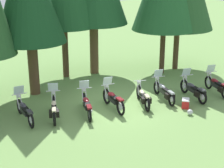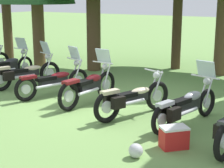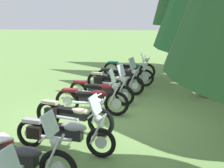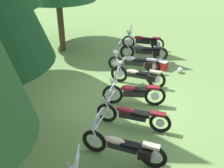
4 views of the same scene
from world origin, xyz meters
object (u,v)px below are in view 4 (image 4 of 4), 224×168
motorcycle_4 (133,92)px  motorcycle_7 (144,51)px  motorcycle_5 (139,75)px  motorcycle_6 (135,62)px  dropped_helmet (180,70)px  picnic_cooler (162,65)px  motorcycle_2 (124,146)px  motorcycle_3 (132,114)px  motorcycle_8 (143,41)px

motorcycle_4 → motorcycle_7: 4.16m
motorcycle_5 → motorcycle_6: bearing=-67.2°
motorcycle_7 → dropped_helmet: size_ratio=9.03×
motorcycle_6 → motorcycle_5: bearing=105.8°
picnic_cooler → motorcycle_7: bearing=32.3°
motorcycle_2 → motorcycle_4: 2.73m
motorcycle_3 → motorcycle_8: motorcycle_8 is taller
motorcycle_8 → picnic_cooler: bearing=116.9°
motorcycle_3 → motorcycle_5: bearing=-81.3°
motorcycle_2 → motorcycle_7: size_ratio=0.95×
motorcycle_7 → picnic_cooler: (-1.09, -0.69, -0.26)m
motorcycle_4 → picnic_cooler: motorcycle_4 is taller
motorcycle_3 → dropped_helmet: (3.85, -2.44, -0.32)m
motorcycle_3 → picnic_cooler: motorcycle_3 is taller
motorcycle_5 → dropped_helmet: size_ratio=8.43×
motorcycle_4 → motorcycle_8: motorcycle_4 is taller
motorcycle_6 → motorcycle_2: bearing=95.8°
motorcycle_4 → motorcycle_8: 5.64m
motorcycle_3 → motorcycle_4: (1.28, -0.14, 0.04)m
motorcycle_4 → motorcycle_5: 1.48m
dropped_helmet → picnic_cooler: bearing=61.7°
motorcycle_8 → dropped_helmet: motorcycle_8 is taller
motorcycle_4 → picnic_cooler: bearing=-112.3°
motorcycle_2 → motorcycle_3: (1.41, -0.30, 0.00)m
motorcycle_4 → motorcycle_3: bearing=89.3°
motorcycle_4 → motorcycle_7: bearing=-96.6°
motorcycle_4 → dropped_helmet: motorcycle_4 is taller
motorcycle_2 → motorcycle_7: motorcycle_7 is taller
motorcycle_3 → motorcycle_7: (5.35, -1.00, 0.02)m
motorcycle_2 → motorcycle_5: 4.21m
motorcycle_2 → motorcycle_3: bearing=-81.0°
picnic_cooler → motorcycle_8: bearing=12.4°
motorcycle_3 → motorcycle_5: motorcycle_3 is taller
motorcycle_5 → motorcycle_4: bearing=97.2°
motorcycle_6 → motorcycle_7: bearing=-99.8°
motorcycle_4 → dropped_helmet: size_ratio=8.64×
motorcycle_4 → dropped_helmet: bearing=-126.5°
motorcycle_2 → motorcycle_3: motorcycle_2 is taller
motorcycle_8 → dropped_helmet: 3.28m
motorcycle_7 → picnic_cooler: bearing=132.9°
motorcycle_3 → motorcycle_8: size_ratio=1.01×
motorcycle_4 → motorcycle_7: (4.07, -0.87, -0.02)m
motorcycle_6 → dropped_helmet: (-0.15, -2.02, -0.33)m
motorcycle_8 → picnic_cooler: 2.66m
motorcycle_5 → motorcycle_6: (1.28, 0.05, 0.02)m
motorcycle_4 → picnic_cooler: 3.37m
motorcycle_3 → motorcycle_7: 5.44m
motorcycle_5 → motorcycle_6: motorcycle_6 is taller
motorcycle_5 → motorcycle_6: size_ratio=0.94×
motorcycle_5 → motorcycle_7: motorcycle_7 is taller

